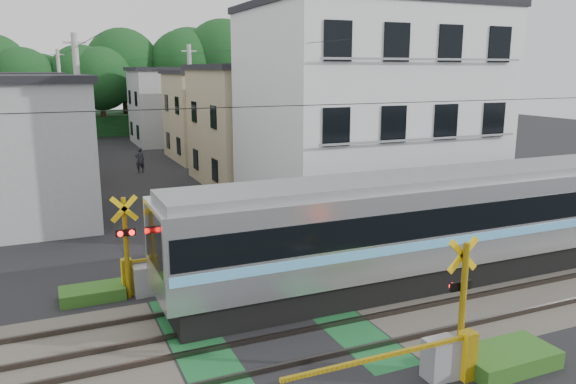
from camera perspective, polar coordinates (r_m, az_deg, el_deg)
name	(u,v)px	position (r m, az deg, el deg)	size (l,w,h in m)	color
ground	(270,330)	(14.81, -1.81, -13.82)	(120.00, 120.00, 0.00)	black
track_bed	(270,329)	(14.80, -1.81, -13.69)	(120.00, 120.00, 0.14)	#47423A
crossing_signal_near	(446,348)	(12.88, 15.77, -15.03)	(4.74, 0.65, 3.09)	yellow
crossing_signal_far	(142,272)	(17.19, -14.59, -7.85)	(4.74, 0.65, 3.09)	yellow
apartment_block	(366,112)	(25.70, 7.95, 8.07)	(10.20, 8.36, 9.30)	silver
houses_row	(127,120)	(38.76, -16.04, 7.04)	(22.07, 31.35, 6.80)	#9FA1A4
tree_hill	(105,79)	(61.03, -18.13, 10.87)	(40.00, 12.72, 11.72)	#143E18
catenary	(464,171)	(16.75, 17.48, 2.03)	(60.00, 5.04, 7.00)	#2D2D33
utility_poles	(111,111)	(35.65, -17.55, 7.87)	(7.90, 42.00, 8.00)	#A5A5A0
pedestrian	(140,160)	(37.26, -14.81, 3.16)	(0.61, 0.40, 1.66)	#2B2B36
weed_patches	(333,313)	(15.34, 4.55, -12.14)	(10.25, 8.80, 0.40)	#2D5E1E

